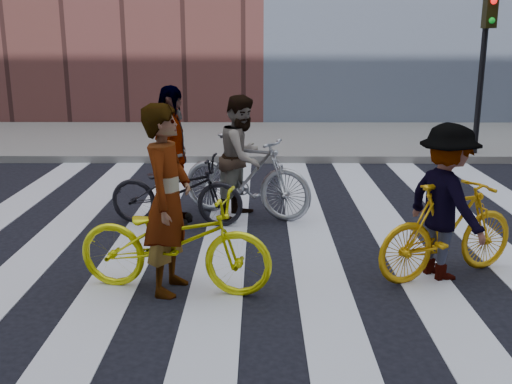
{
  "coord_description": "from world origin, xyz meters",
  "views": [
    {
      "loc": [
        -0.11,
        -6.99,
        2.52
      ],
      "look_at": [
        -0.15,
        0.3,
        0.62
      ],
      "focal_mm": 42.0,
      "sensor_mm": 36.0,
      "label": 1
    }
  ],
  "objects_px": {
    "bike_yellow_right": "(448,230)",
    "rider_left": "(168,200)",
    "bike_dark_rear": "(176,190)",
    "rider_rear": "(171,157)",
    "rider_mid": "(242,157)",
    "traffic_signal": "(485,49)",
    "rider_right": "(446,202)",
    "bike_yellow_left": "(174,241)",
    "bike_silver_mid": "(246,176)"
  },
  "relations": [
    {
      "from": "rider_right",
      "to": "bike_dark_rear",
      "type": "bearing_deg",
      "value": 35.73
    },
    {
      "from": "bike_yellow_left",
      "to": "bike_yellow_right",
      "type": "xyz_separation_m",
      "value": [
        2.87,
        0.38,
        0.0
      ]
    },
    {
      "from": "rider_right",
      "to": "bike_yellow_left",
      "type": "bearing_deg",
      "value": 73.99
    },
    {
      "from": "rider_rear",
      "to": "rider_left",
      "type": "bearing_deg",
      "value": -165.06
    },
    {
      "from": "traffic_signal",
      "to": "bike_dark_rear",
      "type": "relative_size",
      "value": 1.8
    },
    {
      "from": "traffic_signal",
      "to": "bike_yellow_left",
      "type": "relative_size",
      "value": 1.66
    },
    {
      "from": "bike_silver_mid",
      "to": "bike_yellow_left",
      "type": "bearing_deg",
      "value": -169.83
    },
    {
      "from": "bike_silver_mid",
      "to": "rider_right",
      "type": "distance_m",
      "value": 3.1
    },
    {
      "from": "rider_left",
      "to": "bike_yellow_left",
      "type": "bearing_deg",
      "value": -79.59
    },
    {
      "from": "bike_yellow_right",
      "to": "bike_silver_mid",
      "type": "bearing_deg",
      "value": 21.11
    },
    {
      "from": "rider_right",
      "to": "bike_silver_mid",
      "type": "bearing_deg",
      "value": 20.45
    },
    {
      "from": "bike_dark_rear",
      "to": "bike_yellow_right",
      "type": "bearing_deg",
      "value": -112.46
    },
    {
      "from": "bike_yellow_left",
      "to": "rider_left",
      "type": "xyz_separation_m",
      "value": [
        -0.05,
        0.0,
        0.43
      ]
    },
    {
      "from": "bike_dark_rear",
      "to": "rider_rear",
      "type": "relative_size",
      "value": 0.97
    },
    {
      "from": "traffic_signal",
      "to": "bike_yellow_left",
      "type": "distance_m",
      "value": 8.7
    },
    {
      "from": "bike_silver_mid",
      "to": "bike_yellow_right",
      "type": "relative_size",
      "value": 1.13
    },
    {
      "from": "bike_yellow_left",
      "to": "bike_dark_rear",
      "type": "xyz_separation_m",
      "value": [
        -0.28,
        2.21,
        -0.04
      ]
    },
    {
      "from": "traffic_signal",
      "to": "rider_mid",
      "type": "xyz_separation_m",
      "value": [
        -4.75,
        -4.03,
        -1.41
      ]
    },
    {
      "from": "traffic_signal",
      "to": "rider_left",
      "type": "xyz_separation_m",
      "value": [
        -5.42,
        -6.63,
        -1.32
      ]
    },
    {
      "from": "bike_dark_rear",
      "to": "rider_rear",
      "type": "xyz_separation_m",
      "value": [
        -0.05,
        -0.0,
        0.47
      ]
    },
    {
      "from": "bike_silver_mid",
      "to": "rider_left",
      "type": "distance_m",
      "value": 2.72
    },
    {
      "from": "traffic_signal",
      "to": "bike_yellow_right",
      "type": "height_order",
      "value": "traffic_signal"
    },
    {
      "from": "bike_yellow_right",
      "to": "bike_yellow_left",
      "type": "bearing_deg",
      "value": 73.86
    },
    {
      "from": "rider_rear",
      "to": "traffic_signal",
      "type": "bearing_deg",
      "value": -44.47
    },
    {
      "from": "rider_mid",
      "to": "rider_right",
      "type": "relative_size",
      "value": 1.05
    },
    {
      "from": "bike_yellow_right",
      "to": "rider_left",
      "type": "distance_m",
      "value": 2.97
    },
    {
      "from": "traffic_signal",
      "to": "bike_yellow_right",
      "type": "xyz_separation_m",
      "value": [
        -2.5,
        -6.25,
        -1.75
      ]
    },
    {
      "from": "bike_yellow_right",
      "to": "rider_rear",
      "type": "xyz_separation_m",
      "value": [
        -3.2,
        1.83,
        0.43
      ]
    },
    {
      "from": "bike_silver_mid",
      "to": "rider_rear",
      "type": "bearing_deg",
      "value": 135.89
    },
    {
      "from": "bike_yellow_right",
      "to": "rider_left",
      "type": "height_order",
      "value": "rider_left"
    },
    {
      "from": "bike_silver_mid",
      "to": "bike_yellow_right",
      "type": "distance_m",
      "value": 3.13
    },
    {
      "from": "bike_silver_mid",
      "to": "bike_yellow_right",
      "type": "xyz_separation_m",
      "value": [
        2.2,
        -2.22,
        -0.07
      ]
    },
    {
      "from": "rider_left",
      "to": "rider_mid",
      "type": "relative_size",
      "value": 1.1
    },
    {
      "from": "bike_dark_rear",
      "to": "rider_left",
      "type": "xyz_separation_m",
      "value": [
        0.23,
        -2.21,
        0.47
      ]
    },
    {
      "from": "bike_yellow_left",
      "to": "rider_rear",
      "type": "height_order",
      "value": "rider_rear"
    },
    {
      "from": "rider_left",
      "to": "traffic_signal",
      "type": "bearing_deg",
      "value": -28.85
    },
    {
      "from": "rider_rear",
      "to": "rider_mid",
      "type": "bearing_deg",
      "value": -59.84
    },
    {
      "from": "bike_silver_mid",
      "to": "rider_right",
      "type": "xyz_separation_m",
      "value": [
        2.15,
        -2.22,
        0.24
      ]
    },
    {
      "from": "rider_right",
      "to": "rider_rear",
      "type": "distance_m",
      "value": 3.64
    },
    {
      "from": "traffic_signal",
      "to": "rider_rear",
      "type": "relative_size",
      "value": 1.75
    },
    {
      "from": "bike_yellow_right",
      "to": "rider_rear",
      "type": "relative_size",
      "value": 0.92
    },
    {
      "from": "bike_dark_rear",
      "to": "rider_right",
      "type": "distance_m",
      "value": 3.61
    },
    {
      "from": "rider_mid",
      "to": "rider_rear",
      "type": "xyz_separation_m",
      "value": [
        -0.94,
        -0.39,
        0.08
      ]
    },
    {
      "from": "bike_dark_rear",
      "to": "rider_left",
      "type": "relative_size",
      "value": 0.97
    },
    {
      "from": "bike_yellow_left",
      "to": "rider_mid",
      "type": "relative_size",
      "value": 1.15
    },
    {
      "from": "rider_left",
      "to": "rider_rear",
      "type": "bearing_deg",
      "value": 17.61
    },
    {
      "from": "traffic_signal",
      "to": "bike_yellow_right",
      "type": "distance_m",
      "value": 6.95
    },
    {
      "from": "bike_silver_mid",
      "to": "rider_left",
      "type": "bearing_deg",
      "value": -170.86
    },
    {
      "from": "bike_yellow_left",
      "to": "rider_right",
      "type": "height_order",
      "value": "rider_right"
    },
    {
      "from": "rider_rear",
      "to": "bike_silver_mid",
      "type": "bearing_deg",
      "value": -60.87
    }
  ]
}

